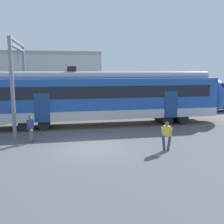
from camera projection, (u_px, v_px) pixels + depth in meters
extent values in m
plane|color=#515156|center=(93.00, 148.00, 15.11)|extent=(160.00, 160.00, 0.00)
cube|color=silver|center=(106.00, 112.00, 21.31)|extent=(18.00, 3.06, 0.70)
cube|color=#2351A3|center=(106.00, 93.00, 21.06)|extent=(18.00, 3.00, 2.40)
cube|color=black|center=(110.00, 92.00, 19.57)|extent=(16.56, 0.03, 0.90)
cube|color=navy|center=(171.00, 104.00, 20.70)|extent=(1.10, 0.04, 2.10)
cube|color=navy|center=(42.00, 108.00, 18.75)|extent=(1.10, 0.04, 2.10)
cylinder|color=#A4A4A9|center=(106.00, 76.00, 20.85)|extent=(17.64, 0.70, 0.70)
cube|color=black|center=(72.00, 69.00, 20.23)|extent=(0.70, 0.12, 0.40)
cylinder|color=black|center=(178.00, 117.00, 22.64)|extent=(0.90, 2.40, 0.90)
cylinder|color=black|center=(162.00, 117.00, 22.36)|extent=(0.90, 2.40, 0.90)
cylinder|color=black|center=(45.00, 122.00, 20.44)|extent=(0.90, 2.40, 0.90)
cylinder|color=black|center=(26.00, 122.00, 20.17)|extent=(0.90, 2.40, 0.90)
ellipsoid|color=#2351A3|center=(213.00, 95.00, 23.00)|extent=(1.80, 2.85, 2.95)
cube|color=black|center=(217.00, 88.00, 22.97)|extent=(0.40, 2.40, 1.00)
cylinder|color=#6B6051|center=(31.00, 136.00, 16.05)|extent=(0.35, 0.36, 0.87)
cylinder|color=#6B6051|center=(31.00, 135.00, 16.35)|extent=(0.35, 0.36, 0.87)
cube|color=navy|center=(30.00, 124.00, 16.09)|extent=(0.43, 0.42, 0.56)
cylinder|color=navy|center=(33.00, 124.00, 16.32)|extent=(0.23, 0.24, 0.52)
cylinder|color=navy|center=(28.00, 126.00, 15.87)|extent=(0.23, 0.24, 0.52)
sphere|color=#9E7051|center=(30.00, 118.00, 16.01)|extent=(0.22, 0.22, 0.22)
sphere|color=black|center=(30.00, 118.00, 16.02)|extent=(0.20, 0.20, 0.20)
cylinder|color=navy|center=(164.00, 144.00, 14.41)|extent=(0.36, 0.35, 0.87)
cylinder|color=navy|center=(169.00, 143.00, 14.52)|extent=(0.36, 0.35, 0.87)
cube|color=gold|center=(167.00, 131.00, 14.36)|extent=(0.42, 0.43, 0.56)
cylinder|color=gold|center=(171.00, 132.00, 14.29)|extent=(0.24, 0.23, 0.52)
cylinder|color=gold|center=(163.00, 131.00, 14.43)|extent=(0.24, 0.23, 0.52)
sphere|color=brown|center=(167.00, 124.00, 14.28)|extent=(0.22, 0.22, 0.22)
sphere|color=black|center=(167.00, 123.00, 14.29)|extent=(0.20, 0.20, 0.20)
cube|color=#284799|center=(220.00, 105.00, 28.61)|extent=(4.09, 1.87, 0.68)
cube|color=navy|center=(219.00, 100.00, 28.50)|extent=(1.98, 1.55, 0.56)
cylinder|color=black|center=(206.00, 108.00, 29.26)|extent=(0.61, 0.23, 0.60)
cylinder|color=black|center=(213.00, 110.00, 27.73)|extent=(0.61, 0.23, 0.60)
cylinder|color=gray|center=(12.00, 89.00, 16.56)|extent=(0.24, 0.24, 6.50)
cylinder|color=gray|center=(25.00, 84.00, 22.76)|extent=(0.24, 0.24, 6.50)
cube|color=gray|center=(17.00, 42.00, 19.16)|extent=(0.20, 6.40, 0.16)
cube|color=gray|center=(17.00, 48.00, 19.22)|extent=(0.20, 6.40, 0.16)
cylinder|color=black|center=(18.00, 56.00, 19.31)|extent=(0.03, 0.03, 1.00)
cube|color=beige|center=(1.00, 83.00, 28.61)|extent=(21.56, 5.00, 6.00)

